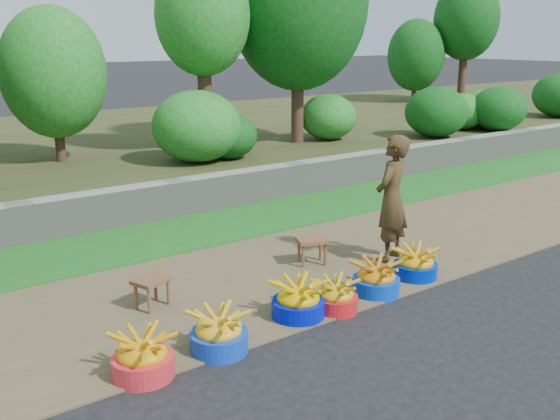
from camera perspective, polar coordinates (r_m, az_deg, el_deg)
ground_plane at (r=6.30m, az=7.91°, el=-9.02°), size 120.00×120.00×0.00m
dirt_shoulder at (r=7.17m, az=0.99°, el=-5.64°), size 80.00×2.50×0.02m
grass_verge at (r=8.76m, az=-6.88°, el=-1.69°), size 80.00×1.50×0.04m
retaining_wall at (r=9.42m, az=-9.46°, el=1.05°), size 80.00×0.35×0.55m
earth_bank at (r=13.90m, az=-18.63°, el=5.03°), size 80.00×10.00×0.50m
basin_a at (r=5.17m, az=-12.46°, el=-12.99°), size 0.50×0.50×0.37m
basin_b at (r=5.44m, az=-5.62°, el=-11.15°), size 0.50×0.50×0.37m
basin_c at (r=6.01m, az=1.68°, el=-8.33°), size 0.51×0.51×0.38m
basin_d at (r=6.19m, az=5.12°, el=-7.89°), size 0.44×0.44×0.33m
basin_e at (r=6.61m, az=8.77°, el=-6.26°), size 0.50×0.50×0.37m
basin_f at (r=7.11m, az=12.30°, el=-4.90°), size 0.49×0.49×0.36m
stool_left at (r=6.29m, az=-11.65°, el=-6.66°), size 0.41×0.36×0.30m
stool_right at (r=7.31m, az=2.95°, el=-3.10°), size 0.43×0.38×0.31m
vendor_woman at (r=7.42m, az=10.17°, el=1.03°), size 0.64×0.54×1.51m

